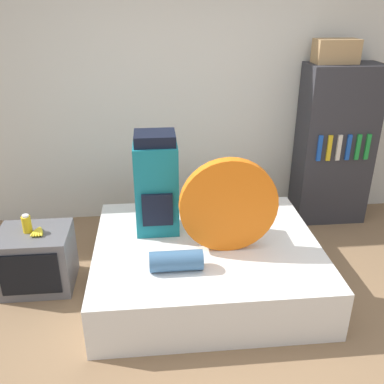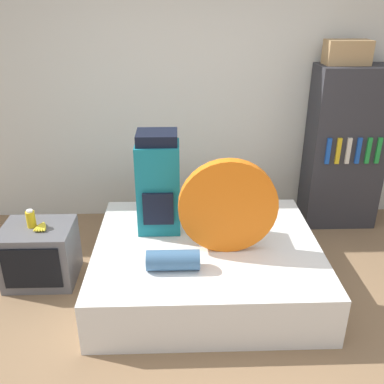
{
  "view_description": "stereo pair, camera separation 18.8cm",
  "coord_description": "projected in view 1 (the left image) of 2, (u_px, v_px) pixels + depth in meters",
  "views": [
    {
      "loc": [
        -0.45,
        -2.25,
        2.23
      ],
      "look_at": [
        -0.17,
        0.68,
        0.86
      ],
      "focal_mm": 40.0,
      "sensor_mm": 36.0,
      "label": 1
    },
    {
      "loc": [
        -0.26,
        -2.26,
        2.23
      ],
      "look_at": [
        -0.17,
        0.68,
        0.86
      ],
      "focal_mm": 40.0,
      "sensor_mm": 36.0,
      "label": 2
    }
  ],
  "objects": [
    {
      "name": "bed",
      "position": [
        206.0,
        263.0,
        3.54
      ],
      "size": [
        1.79,
        1.52,
        0.41
      ],
      "color": "white",
      "rests_on": "ground_plane"
    },
    {
      "name": "backpack",
      "position": [
        156.0,
        185.0,
        3.47
      ],
      "size": [
        0.35,
        0.33,
        0.85
      ],
      "color": "#14707F",
      "rests_on": "bed"
    },
    {
      "name": "cardboard_box",
      "position": [
        336.0,
        51.0,
        4.0
      ],
      "size": [
        0.4,
        0.22,
        0.22
      ],
      "color": "#A88456",
      "rests_on": "bookshelf"
    },
    {
      "name": "banana_bunch",
      "position": [
        38.0,
        232.0,
        3.39
      ],
      "size": [
        0.12,
        0.15,
        0.03
      ],
      "color": "yellow",
      "rests_on": "television"
    },
    {
      "name": "wall_back",
      "position": [
        196.0,
        96.0,
        4.28
      ],
      "size": [
        8.0,
        0.05,
        2.6
      ],
      "color": "silver",
      "rests_on": "ground_plane"
    },
    {
      "name": "canister",
      "position": [
        27.0,
        224.0,
        3.39
      ],
      "size": [
        0.07,
        0.07,
        0.15
      ],
      "color": "gold",
      "rests_on": "television"
    },
    {
      "name": "ground_plane",
      "position": [
        225.0,
        342.0,
        3.01
      ],
      "size": [
        16.0,
        16.0,
        0.0
      ],
      "primitive_type": "plane",
      "color": "#846647"
    },
    {
      "name": "television",
      "position": [
        37.0,
        259.0,
        3.5
      ],
      "size": [
        0.57,
        0.48,
        0.5
      ],
      "color": "#5B5B60",
      "rests_on": "ground_plane"
    },
    {
      "name": "bookshelf",
      "position": [
        334.0,
        146.0,
        4.37
      ],
      "size": [
        0.73,
        0.42,
        1.63
      ],
      "color": "#2D2D33",
      "rests_on": "ground_plane"
    },
    {
      "name": "sleeping_roll",
      "position": [
        176.0,
        261.0,
        3.07
      ],
      "size": [
        0.39,
        0.15,
        0.15
      ],
      "color": "#3D668E",
      "rests_on": "bed"
    },
    {
      "name": "tent_bag",
      "position": [
        229.0,
        206.0,
        3.21
      ],
      "size": [
        0.75,
        0.09,
        0.75
      ],
      "color": "orange",
      "rests_on": "bed"
    }
  ]
}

